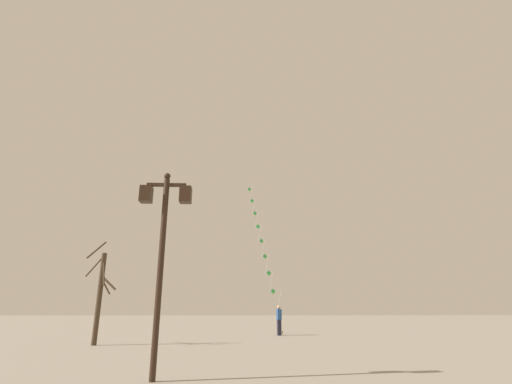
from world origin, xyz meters
TOP-DOWN VIEW (x-y plane):
  - ground_plane at (0.00, 20.00)m, footprint 160.00×160.00m
  - twin_lantern_lamp_post at (-3.28, 6.68)m, footprint 1.24×0.28m
  - kite_train at (0.31, 26.52)m, footprint 2.12×7.08m
  - kite_flyer at (1.00, 21.42)m, footprint 0.30×0.62m
  - bare_tree at (-7.62, 15.36)m, footprint 1.47×2.16m

SIDE VIEW (x-z plane):
  - ground_plane at x=0.00m, z-range 0.00..0.00m
  - kite_flyer at x=1.00m, z-range 0.05..1.76m
  - bare_tree at x=-7.62m, z-range -0.09..4.38m
  - twin_lantern_lamp_post at x=-3.28m, z-range 0.91..5.63m
  - kite_train at x=0.31m, z-range 0.37..12.27m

